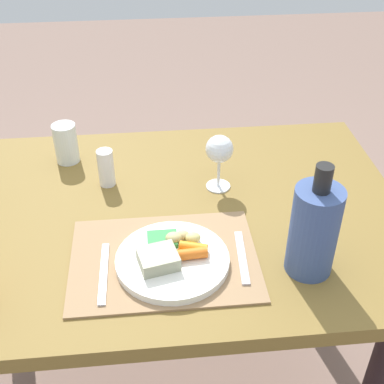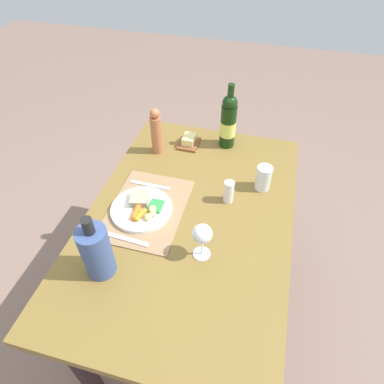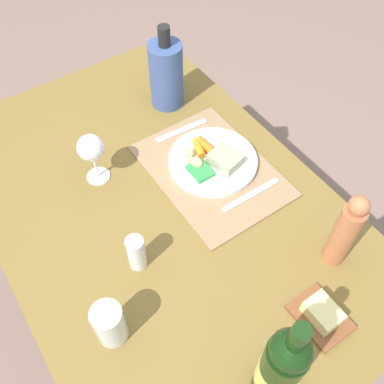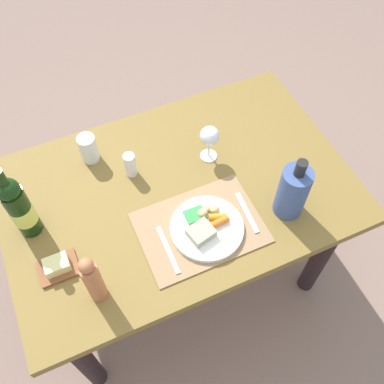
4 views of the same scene
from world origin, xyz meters
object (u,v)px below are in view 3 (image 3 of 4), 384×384
at_px(dining_table, 161,226).
at_px(water_tumbler, 110,325).
at_px(pepper_mill, 345,232).
at_px(cooler_bottle, 166,74).
at_px(butter_dish, 321,315).
at_px(wine_bottle, 280,368).
at_px(wine_glass, 91,149).
at_px(knife, 182,130).
at_px(fork, 251,195).
at_px(salt_shaker, 136,253).
at_px(dinner_plate, 213,160).

relative_size(dining_table, water_tumbler, 10.95).
height_order(dining_table, pepper_mill, pepper_mill).
height_order(pepper_mill, cooler_bottle, cooler_bottle).
bearing_deg(butter_dish, cooler_bottle, -7.48).
xyz_separation_m(cooler_bottle, wine_bottle, (-0.86, 0.30, 0.03)).
bearing_deg(dining_table, pepper_mill, -144.99).
distance_m(dining_table, butter_dish, 0.52).
bearing_deg(wine_glass, knife, -87.44).
distance_m(dining_table, pepper_mill, 0.53).
distance_m(knife, water_tumbler, 0.64).
xyz_separation_m(cooler_bottle, water_tumbler, (-0.58, 0.51, -0.06)).
relative_size(fork, butter_dish, 1.46).
distance_m(fork, salt_shaker, 0.36).
bearing_deg(butter_dish, dinner_plate, -7.51).
bearing_deg(butter_dish, dining_table, 15.26).
xyz_separation_m(dining_table, knife, (0.19, -0.20, 0.13)).
bearing_deg(cooler_bottle, water_tumbler, 138.54).
bearing_deg(water_tumbler, salt_shaker, -48.22).
bearing_deg(cooler_bottle, pepper_mill, -177.45).
bearing_deg(wine_glass, wine_bottle, -176.98).
xyz_separation_m(wine_glass, water_tumbler, (-0.42, 0.18, -0.06)).
relative_size(dining_table, salt_shaker, 12.13).
bearing_deg(water_tumbler, cooler_bottle, -41.46).
bearing_deg(knife, salt_shaker, 137.11).
relative_size(dinner_plate, wine_bottle, 0.76).
height_order(fork, pepper_mill, pepper_mill).
bearing_deg(water_tumbler, fork, -76.02).
relative_size(fork, salt_shaker, 1.77).
bearing_deg(water_tumbler, dinner_plate, -59.75).
xyz_separation_m(dining_table, salt_shaker, (-0.13, 0.14, 0.18)).
height_order(dining_table, wine_glass, wine_glass).
height_order(water_tumbler, wine_bottle, wine_bottle).
height_order(wine_glass, salt_shaker, wine_glass).
relative_size(dining_table, cooler_bottle, 4.72).
bearing_deg(knife, cooler_bottle, -11.63).
bearing_deg(knife, butter_dish, 178.29).
relative_size(wine_glass, water_tumbler, 1.34).
bearing_deg(cooler_bottle, dining_table, 144.12).
height_order(butter_dish, wine_bottle, wine_bottle).
height_order(dining_table, water_tumbler, water_tumbler).
distance_m(dining_table, knife, 0.30).
height_order(dinner_plate, wine_bottle, wine_bottle).
height_order(fork, salt_shaker, salt_shaker).
bearing_deg(dinner_plate, water_tumbler, 120.25).
relative_size(wine_glass, wine_bottle, 0.47).
bearing_deg(water_tumbler, wine_glass, -22.84).
distance_m(butter_dish, wine_bottle, 0.23).
relative_size(cooler_bottle, wine_bottle, 0.81).
bearing_deg(dining_table, salt_shaker, 132.98).
xyz_separation_m(wine_glass, salt_shaker, (-0.30, 0.04, -0.06)).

